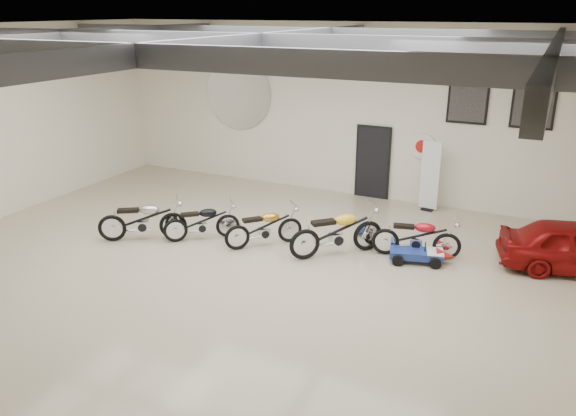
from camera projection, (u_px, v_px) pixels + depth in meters
The scene contains 16 objects.
floor at pixel (264, 274), 11.96m from camera, with size 16.00×12.00×0.01m, color tan.
ceiling at pixel (260, 28), 10.28m from camera, with size 16.00×12.00×0.01m, color slate.
back_wall at pixel (359, 112), 16.22m from camera, with size 16.00×0.02×5.00m, color silver.
ceiling_beams at pixel (260, 42), 10.36m from camera, with size 15.80×11.80×0.32m, color #54555B, non-canonical shape.
door at pixel (373, 163), 16.46m from camera, with size 0.92×0.08×2.10m, color black.
logo_plaque at pixel (238, 93), 17.70m from camera, with size 2.30×0.06×1.16m, color silver, non-canonical shape.
poster_left at pixel (468, 98), 14.77m from camera, with size 1.05×0.08×1.35m, color black, non-canonical shape.
poster_mid at pixel (534, 102), 14.12m from camera, with size 1.05×0.08×1.35m, color black, non-canonical shape.
oil_sign at pixel (422, 146), 15.68m from camera, with size 0.72×0.10×0.72m, color white, non-canonical shape.
banner_stand at pixel (430, 177), 15.39m from camera, with size 0.53×0.21×1.94m, color white, non-canonical shape.
motorcycle_silver at pixel (142, 219), 13.53m from camera, with size 2.07×0.64×1.08m, color silver, non-canonical shape.
motorcycle_black at pixel (202, 221), 13.58m from camera, with size 1.81×0.56×0.94m, color silver, non-canonical shape.
motorcycle_gold at pixel (264, 227), 13.21m from camera, with size 1.88×0.58×0.98m, color silver, non-canonical shape.
motorcycle_yellow at pixel (337, 231), 12.69m from camera, with size 2.23×0.69×1.16m, color silver, non-canonical shape.
motorcycle_red at pixel (416, 236), 12.61m from camera, with size 1.94×0.60×1.01m, color silver, non-canonical shape.
go_kart at pixel (422, 252), 12.40m from camera, with size 1.42×0.64×0.52m, color navy, non-canonical shape.
Camera 1 is at (5.11, -9.52, 5.34)m, focal length 35.00 mm.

